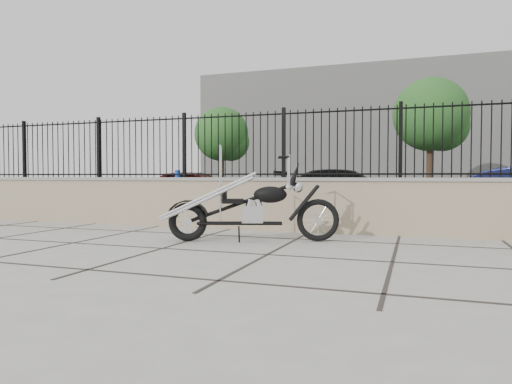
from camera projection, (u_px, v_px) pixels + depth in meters
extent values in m
plane|color=#99968E|center=(162.00, 249.00, 6.19)|extent=(90.00, 90.00, 0.00)
plane|color=black|center=(328.00, 201.00, 17.98)|extent=(30.00, 30.00, 0.00)
cube|color=gray|center=(232.00, 203.00, 8.53)|extent=(14.00, 0.36, 0.96)
cube|color=black|center=(232.00, 145.00, 8.50)|extent=(14.00, 0.08, 1.20)
cube|color=beige|center=(366.00, 132.00, 31.05)|extent=(22.00, 6.00, 8.00)
imported|color=#3E0A08|center=(196.00, 189.00, 13.74)|extent=(3.53, 1.53, 1.19)
imported|color=black|center=(347.00, 190.00, 13.06)|extent=(4.27, 2.22, 1.18)
cylinder|color=#0D1ACF|center=(178.00, 192.00, 11.96)|extent=(0.18, 0.18, 1.14)
cylinder|color=#0E19D5|center=(359.00, 199.00, 10.14)|extent=(0.12, 0.12, 0.95)
cylinder|color=#382619|center=(222.00, 170.00, 23.28)|extent=(0.26, 0.26, 2.58)
sphere|color=#215824|center=(221.00, 131.00, 23.22)|extent=(2.75, 2.75, 2.75)
cylinder|color=#382619|center=(430.00, 164.00, 20.60)|extent=(0.31, 0.31, 3.10)
sphere|color=#286526|center=(431.00, 111.00, 20.52)|extent=(3.31, 3.31, 3.31)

